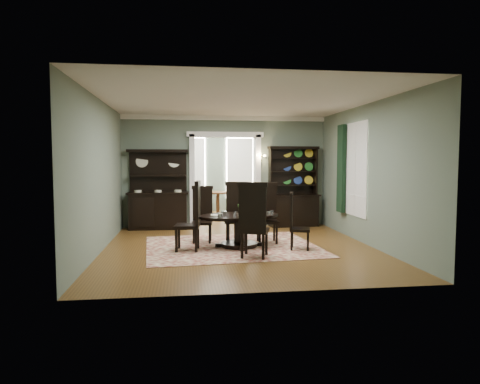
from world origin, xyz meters
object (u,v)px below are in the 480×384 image
(sideboard, at_px, (158,201))
(dining_table, at_px, (239,225))
(welsh_dresser, at_px, (293,197))
(parlor_table, at_px, (218,201))

(sideboard, bearing_deg, dining_table, -53.75)
(sideboard, relative_size, welsh_dresser, 0.96)
(welsh_dresser, xyz_separation_m, parlor_table, (-1.92, 1.99, -0.26))
(sideboard, xyz_separation_m, welsh_dresser, (3.65, 0.01, 0.06))
(sideboard, bearing_deg, parlor_table, 51.12)
(welsh_dresser, bearing_deg, parlor_table, 129.57)
(dining_table, xyz_separation_m, sideboard, (-1.80, 2.65, 0.26))
(welsh_dresser, relative_size, parlor_table, 2.47)
(sideboard, distance_m, welsh_dresser, 3.65)
(welsh_dresser, distance_m, parlor_table, 2.78)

